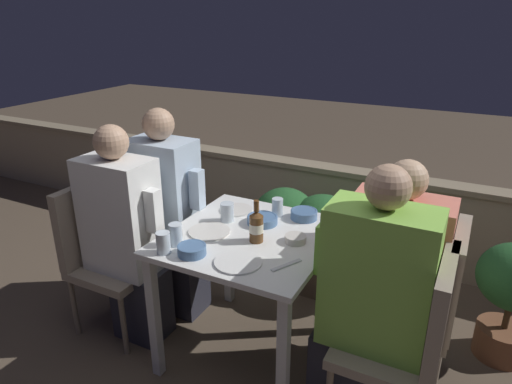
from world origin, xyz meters
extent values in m
plane|color=brown|center=(0.00, 0.00, 0.00)|extent=(16.00, 16.00, 0.00)
cube|color=gray|center=(0.00, 1.41, 0.34)|extent=(9.00, 0.14, 0.68)
cube|color=gray|center=(0.00, 1.41, 0.70)|extent=(9.00, 0.18, 0.04)
cube|color=white|center=(0.00, 0.00, 0.74)|extent=(0.84, 0.87, 0.03)
cube|color=silver|center=(-0.37, -0.39, 0.36)|extent=(0.05, 0.05, 0.73)
cube|color=silver|center=(0.37, -0.39, 0.36)|extent=(0.05, 0.05, 0.73)
cube|color=silver|center=(-0.37, 0.39, 0.36)|extent=(0.05, 0.05, 0.73)
cube|color=silver|center=(0.37, 0.39, 0.36)|extent=(0.05, 0.05, 0.73)
cube|color=brown|center=(0.13, 0.83, 0.14)|extent=(1.04, 0.36, 0.28)
ellipsoid|color=#235628|center=(-0.16, 0.83, 0.48)|extent=(0.47, 0.47, 0.44)
ellipsoid|color=#235628|center=(0.13, 0.83, 0.48)|extent=(0.47, 0.47, 0.44)
ellipsoid|color=#235628|center=(0.41, 0.83, 0.48)|extent=(0.47, 0.47, 0.44)
cube|color=gray|center=(-0.83, -0.16, 0.42)|extent=(0.45, 0.45, 0.05)
cube|color=gray|center=(-1.03, -0.16, 0.68)|extent=(0.06, 0.45, 0.48)
cylinder|color=#7F705B|center=(-1.02, -0.35, 0.20)|extent=(0.03, 0.03, 0.39)
cylinder|color=#7F705B|center=(-0.63, -0.35, 0.20)|extent=(0.03, 0.03, 0.39)
cylinder|color=#7F705B|center=(-1.02, 0.04, 0.20)|extent=(0.03, 0.03, 0.39)
cylinder|color=#7F705B|center=(-0.63, 0.04, 0.20)|extent=(0.03, 0.03, 0.39)
cube|color=#282833|center=(-0.66, -0.16, 0.22)|extent=(0.29, 0.23, 0.44)
cube|color=white|center=(-0.76, -0.16, 0.78)|extent=(0.42, 0.26, 0.67)
cube|color=white|center=(-0.51, -0.16, 0.86)|extent=(0.07, 0.07, 0.24)
sphere|color=tan|center=(-0.76, -0.16, 1.21)|extent=(0.19, 0.19, 0.19)
cube|color=gray|center=(-0.76, 0.17, 0.42)|extent=(0.45, 0.45, 0.05)
cube|color=gray|center=(-0.96, 0.17, 0.68)|extent=(0.06, 0.45, 0.48)
cylinder|color=#7F705B|center=(-0.96, -0.03, 0.20)|extent=(0.03, 0.03, 0.39)
cylinder|color=#7F705B|center=(-0.57, -0.03, 0.20)|extent=(0.03, 0.03, 0.39)
cylinder|color=#7F705B|center=(-0.96, 0.36, 0.20)|extent=(0.03, 0.03, 0.39)
cylinder|color=#7F705B|center=(-0.57, 0.36, 0.20)|extent=(0.03, 0.03, 0.39)
cube|color=#282833|center=(-0.59, 0.17, 0.22)|extent=(0.28, 0.23, 0.44)
cube|color=silver|center=(-0.69, 0.17, 0.80)|extent=(0.40, 0.26, 0.71)
cube|color=silver|center=(-0.44, 0.17, 0.88)|extent=(0.07, 0.07, 0.24)
sphere|color=tan|center=(-0.69, 0.17, 1.25)|extent=(0.19, 0.19, 0.19)
cube|color=gray|center=(0.77, -0.14, 0.42)|extent=(0.45, 0.45, 0.05)
cube|color=gray|center=(0.97, -0.14, 0.68)|extent=(0.06, 0.45, 0.48)
cylinder|color=#7F705B|center=(0.58, 0.05, 0.20)|extent=(0.03, 0.03, 0.39)
cylinder|color=#7F705B|center=(0.97, 0.05, 0.20)|extent=(0.03, 0.03, 0.39)
cube|color=#282833|center=(0.60, -0.14, 0.22)|extent=(0.33, 0.23, 0.44)
cube|color=#8CCC4C|center=(0.70, -0.14, 0.77)|extent=(0.47, 0.26, 0.66)
cube|color=#8CCC4C|center=(0.45, -0.14, 0.85)|extent=(0.07, 0.07, 0.24)
sphere|color=tan|center=(0.70, -0.14, 1.20)|extent=(0.19, 0.19, 0.19)
cube|color=gray|center=(0.80, 0.17, 0.42)|extent=(0.45, 0.45, 0.05)
cube|color=gray|center=(1.00, 0.17, 0.68)|extent=(0.06, 0.45, 0.48)
cylinder|color=#7F705B|center=(0.61, -0.02, 0.20)|extent=(0.03, 0.03, 0.39)
cylinder|color=#7F705B|center=(0.61, 0.37, 0.20)|extent=(0.03, 0.03, 0.39)
cylinder|color=#7F705B|center=(1.00, 0.37, 0.20)|extent=(0.03, 0.03, 0.39)
cube|color=#282833|center=(0.63, 0.17, 0.22)|extent=(0.33, 0.23, 0.44)
cube|color=#E07A66|center=(0.73, 0.17, 0.74)|extent=(0.47, 0.26, 0.60)
cube|color=#E07A66|center=(0.48, 0.17, 0.81)|extent=(0.07, 0.07, 0.24)
sphere|color=tan|center=(0.73, 0.17, 1.13)|extent=(0.19, 0.19, 0.19)
cylinder|color=brown|center=(0.06, -0.05, 0.83)|extent=(0.07, 0.07, 0.14)
cylinder|color=beige|center=(0.06, -0.05, 0.84)|extent=(0.07, 0.07, 0.05)
cone|color=brown|center=(0.06, -0.05, 0.91)|extent=(0.07, 0.07, 0.03)
cylinder|color=brown|center=(0.06, -0.05, 0.96)|extent=(0.03, 0.03, 0.06)
cylinder|color=white|center=(0.08, -0.29, 0.76)|extent=(0.23, 0.23, 0.01)
cylinder|color=silver|center=(-0.21, -0.07, 0.76)|extent=(0.22, 0.22, 0.01)
cylinder|color=silver|center=(-0.22, 0.24, 0.76)|extent=(0.19, 0.19, 0.01)
cylinder|color=#4C709E|center=(-0.15, -0.32, 0.78)|extent=(0.14, 0.14, 0.05)
torus|color=#4C709E|center=(-0.15, -0.32, 0.80)|extent=(0.14, 0.14, 0.01)
cylinder|color=#4C709E|center=(-0.01, 0.15, 0.78)|extent=(0.17, 0.17, 0.04)
torus|color=#4C709E|center=(-0.01, 0.15, 0.80)|extent=(0.17, 0.17, 0.01)
cylinder|color=beige|center=(0.24, 0.03, 0.78)|extent=(0.11, 0.11, 0.04)
torus|color=beige|center=(0.24, 0.03, 0.79)|extent=(0.11, 0.11, 0.01)
cylinder|color=#4C709E|center=(0.18, 0.32, 0.78)|extent=(0.15, 0.15, 0.05)
torus|color=#4C709E|center=(0.18, 0.32, 0.80)|extent=(0.15, 0.15, 0.01)
cylinder|color=silver|center=(-0.28, -0.27, 0.82)|extent=(0.07, 0.07, 0.12)
cylinder|color=silver|center=(-0.29, -0.36, 0.81)|extent=(0.07, 0.07, 0.11)
cylinder|color=silver|center=(-0.20, 0.10, 0.81)|extent=(0.08, 0.08, 0.11)
cylinder|color=silver|center=(0.03, 0.29, 0.81)|extent=(0.06, 0.06, 0.11)
cube|color=silver|center=(0.30, -0.21, 0.76)|extent=(0.10, 0.16, 0.01)
cylinder|color=brown|center=(1.30, 0.62, 0.09)|extent=(0.29, 0.29, 0.19)
cylinder|color=#47331E|center=(1.30, 0.62, 0.27)|extent=(0.03, 0.03, 0.17)
camera|label=1|loc=(1.01, -1.91, 1.85)|focal=32.00mm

